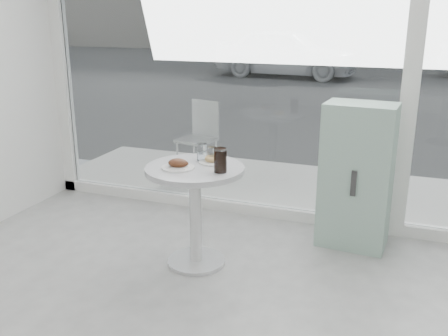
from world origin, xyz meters
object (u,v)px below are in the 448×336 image
at_px(main_table, 195,195).
at_px(cola_glass, 220,161).
at_px(mint_cabinet, 356,176).
at_px(water_tumbler_a, 202,153).
at_px(car_white, 286,53).
at_px(plate_fritter, 179,165).
at_px(patio_chair, 200,134).
at_px(water_tumbler_b, 212,155).
at_px(plate_donut, 213,160).

height_order(main_table, cola_glass, cola_glass).
height_order(mint_cabinet, water_tumbler_a, mint_cabinet).
height_order(car_white, plate_fritter, car_white).
bearing_deg(cola_glass, main_table, 165.64).
height_order(patio_chair, water_tumbler_b, patio_chair).
bearing_deg(mint_cabinet, water_tumbler_a, -146.90).
bearing_deg(mint_cabinet, plate_fritter, -139.57).
distance_m(mint_cabinet, car_white, 11.54).
height_order(water_tumbler_b, cola_glass, cola_glass).
height_order(patio_chair, car_white, car_white).
distance_m(patio_chair, car_white, 10.03).
xyz_separation_m(plate_fritter, water_tumbler_a, (0.08, 0.25, 0.03)).
xyz_separation_m(mint_cabinet, plate_donut, (-0.98, -0.62, 0.20)).
bearing_deg(cola_glass, car_white, 101.52).
relative_size(patio_chair, water_tumbler_b, 7.91).
relative_size(water_tumbler_b, cola_glass, 0.62).
height_order(plate_fritter, plate_donut, plate_fritter).
xyz_separation_m(plate_fritter, water_tumbler_b, (0.16, 0.25, 0.02)).
bearing_deg(plate_fritter, car_white, 100.06).
height_order(plate_fritter, water_tumbler_a, water_tumbler_a).
bearing_deg(plate_fritter, main_table, 40.11).
distance_m(plate_fritter, cola_glass, 0.32).
relative_size(main_table, cola_glass, 4.47).
xyz_separation_m(plate_fritter, cola_glass, (0.31, 0.02, 0.06)).
distance_m(patio_chair, water_tumbler_b, 1.94).
distance_m(main_table, cola_glass, 0.38).
relative_size(plate_fritter, plate_donut, 1.10).
distance_m(car_white, water_tumbler_a, 11.86).
bearing_deg(car_white, water_tumbler_a, -163.95).
bearing_deg(water_tumbler_a, mint_cabinet, 28.58).
distance_m(car_white, cola_glass, 12.13).
distance_m(mint_cabinet, water_tumbler_b, 1.18).
height_order(main_table, plate_fritter, plate_fritter).
height_order(main_table, patio_chair, patio_chair).
height_order(main_table, water_tumbler_a, water_tumbler_a).
distance_m(water_tumbler_a, cola_glass, 0.33).
height_order(patio_chair, plate_fritter, patio_chair).
bearing_deg(water_tumbler_b, mint_cabinet, 30.33).
bearing_deg(mint_cabinet, water_tumbler_b, -145.15).
xyz_separation_m(main_table, cola_glass, (0.22, -0.06, 0.30)).
bearing_deg(water_tumbler_b, main_table, -110.44).
distance_m(plate_donut, cola_glass, 0.24).
height_order(mint_cabinet, water_tumbler_b, mint_cabinet).
bearing_deg(main_table, cola_glass, -14.36).
bearing_deg(mint_cabinet, cola_glass, -131.51).
height_order(patio_chair, cola_glass, cola_glass).
relative_size(patio_chair, plate_donut, 3.97).
xyz_separation_m(patio_chair, cola_glass, (0.99, -1.96, 0.32)).
bearing_deg(plate_donut, mint_cabinet, 32.41).
height_order(plate_fritter, water_tumbler_b, water_tumbler_b).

